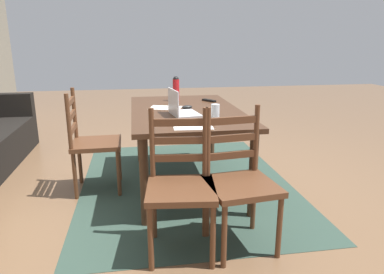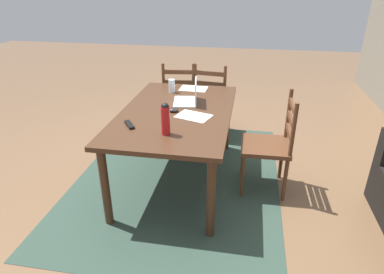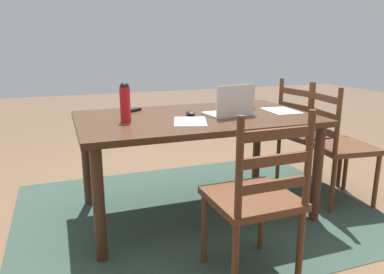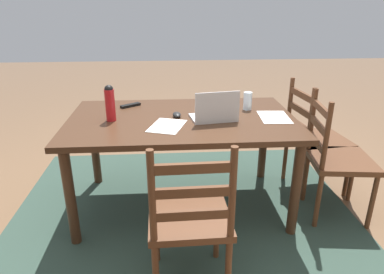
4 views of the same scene
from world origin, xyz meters
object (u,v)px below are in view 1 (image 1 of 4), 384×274
object	(u,v)px
computer_mouse	(187,107)
tv_remote	(209,100)
laptop	(180,108)
chair_far_head	(92,143)
dining_table	(186,118)
chair_left_far	(181,186)
chair_left_near	(239,182)
drinking_glass	(215,113)
water_bottle	(176,88)

from	to	relation	value
computer_mouse	tv_remote	xyz separation A→B (m)	(0.37, -0.29, -0.01)
laptop	chair_far_head	bearing A→B (deg)	73.69
dining_table	chair_left_far	xyz separation A→B (m)	(-1.13, 0.20, -0.20)
chair_left_near	drinking_glass	world-z (taller)	chair_left_near
drinking_glass	tv_remote	world-z (taller)	drinking_glass
laptop	tv_remote	size ratio (longest dim) A/B	2.06
tv_remote	chair_left_far	bearing A→B (deg)	36.45
chair_left_near	chair_left_far	bearing A→B (deg)	90.00
laptop	computer_mouse	size ratio (longest dim) A/B	3.50
dining_table	computer_mouse	xyz separation A→B (m)	(0.04, -0.02, 0.10)
chair_left_near	tv_remote	bearing A→B (deg)	-4.29
chair_left_far	tv_remote	world-z (taller)	chair_left_far
dining_table	drinking_glass	distance (m)	0.57
chair_left_near	laptop	distance (m)	0.99
chair_left_far	drinking_glass	xyz separation A→B (m)	(0.60, -0.36, 0.35)
chair_left_near	water_bottle	xyz separation A→B (m)	(1.64, 0.22, 0.42)
water_bottle	computer_mouse	distance (m)	0.49
chair_left_near	water_bottle	size ratio (longest dim) A/B	3.65
water_bottle	laptop	bearing A→B (deg)	175.75
laptop	water_bottle	world-z (taller)	water_bottle
dining_table	chair_left_far	size ratio (longest dim) A/B	1.76
chair_far_head	chair_left_near	world-z (taller)	same
dining_table	chair_left_far	distance (m)	1.16
laptop	tv_remote	distance (m)	0.75
chair_far_head	dining_table	bearing A→B (deg)	-89.94
drinking_glass	computer_mouse	size ratio (longest dim) A/B	1.40
drinking_glass	computer_mouse	distance (m)	0.58
water_bottle	tv_remote	bearing A→B (deg)	-107.22
chair_left_near	drinking_glass	xyz separation A→B (m)	(0.60, 0.03, 0.35)
chair_left_near	tv_remote	world-z (taller)	chair_left_near
chair_far_head	computer_mouse	size ratio (longest dim) A/B	9.50
drinking_glass	chair_left_near	bearing A→B (deg)	-176.96
dining_table	chair_left_near	world-z (taller)	chair_left_near
chair_far_head	computer_mouse	distance (m)	0.95
chair_left_near	computer_mouse	xyz separation A→B (m)	(1.16, 0.18, 0.30)
dining_table	water_bottle	bearing A→B (deg)	3.06
dining_table	computer_mouse	size ratio (longest dim) A/B	16.72
dining_table	drinking_glass	bearing A→B (deg)	-162.56
drinking_glass	computer_mouse	xyz separation A→B (m)	(0.56, 0.14, -0.05)
chair_left_far	computer_mouse	distance (m)	1.22
water_bottle	tv_remote	distance (m)	0.38
chair_far_head	drinking_glass	size ratio (longest dim) A/B	6.79
chair_left_far	chair_left_near	distance (m)	0.39
dining_table	chair_left_near	distance (m)	1.16
chair_far_head	chair_left_near	xyz separation A→B (m)	(-1.12, -1.07, 0.00)
computer_mouse	dining_table	bearing A→B (deg)	145.20
computer_mouse	chair_left_far	bearing A→B (deg)	163.91
water_bottle	computer_mouse	xyz separation A→B (m)	(-0.47, -0.05, -0.12)
drinking_glass	chair_left_far	bearing A→B (deg)	148.87
chair_far_head	water_bottle	bearing A→B (deg)	-58.89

